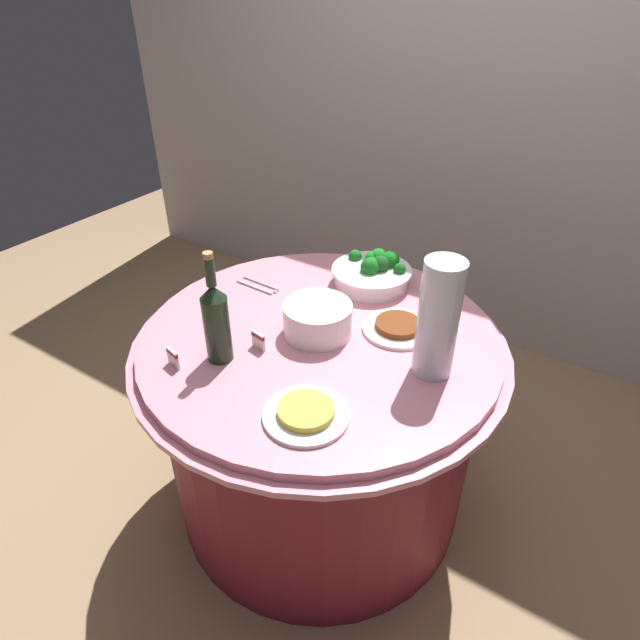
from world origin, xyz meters
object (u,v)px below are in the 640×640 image
broccoli_bowl (373,272)px  label_placard_mid (173,357)px  wine_bottle (216,320)px  label_placard_rear (258,340)px  serving_tongs (259,286)px  plate_stack (317,320)px  label_placard_front (450,308)px  decorative_fruit_vase (437,325)px  food_plate_fried_egg (306,413)px  food_plate_stir_fry (398,327)px

broccoli_bowl → label_placard_mid: bearing=-109.1°
wine_bottle → label_placard_rear: size_ratio=6.11×
serving_tongs → label_placard_rear: bearing=-51.9°
wine_bottle → label_placard_mid: size_ratio=6.11×
label_placard_rear → plate_stack: bearing=57.3°
wine_bottle → serving_tongs: bearing=112.8°
serving_tongs → label_placard_mid: size_ratio=3.04×
serving_tongs → label_placard_front: size_ratio=3.04×
broccoli_bowl → wine_bottle: wine_bottle is taller
decorative_fruit_vase → food_plate_fried_egg: (-0.19, -0.34, -0.14)m
label_placard_mid → label_placard_rear: bearing=52.5°
plate_stack → wine_bottle: 0.31m
wine_bottle → broccoli_bowl: bearing=75.1°
plate_stack → broccoli_bowl: bearing=90.3°
plate_stack → label_placard_mid: plate_stack is taller
decorative_fruit_vase → label_placard_rear: 0.52m
food_plate_fried_egg → label_placard_front: bearing=78.3°
food_plate_stir_fry → label_placard_front: size_ratio=4.00×
decorative_fruit_vase → food_plate_stir_fry: bearing=142.3°
decorative_fruit_vase → label_placard_front: decorative_fruit_vase is taller
broccoli_bowl → label_placard_rear: size_ratio=5.09×
broccoli_bowl → food_plate_fried_egg: size_ratio=1.27×
label_placard_front → label_placard_rear: same height
wine_bottle → label_placard_front: bearing=49.9°
label_placard_rear → label_placard_front: bearing=48.9°
plate_stack → label_placard_rear: bearing=-122.7°
food_plate_stir_fry → label_placard_rear: bearing=-134.6°
food_plate_fried_egg → label_placard_front: (0.13, 0.63, 0.02)m
plate_stack → food_plate_fried_egg: (0.18, -0.32, -0.04)m
plate_stack → food_plate_stir_fry: bearing=36.4°
serving_tongs → label_placard_rear: size_ratio=3.04×
food_plate_stir_fry → wine_bottle: bearing=-132.5°
wine_bottle → food_plate_fried_egg: 0.37m
serving_tongs → food_plate_fried_egg: 0.67m
decorative_fruit_vase → food_plate_stir_fry: 0.25m
broccoli_bowl → label_placard_rear: bearing=-100.8°
food_plate_stir_fry → plate_stack: bearing=-143.6°
serving_tongs → food_plate_stir_fry: 0.53m
food_plate_fried_egg → food_plate_stir_fry: 0.47m
label_placard_mid → food_plate_fried_egg: bearing=4.3°
label_placard_front → broccoli_bowl: bearing=169.6°
decorative_fruit_vase → label_placard_mid: 0.73m
broccoli_bowl → label_placard_front: 0.31m
decorative_fruit_vase → serving_tongs: size_ratio=2.03×
label_placard_front → label_placard_rear: size_ratio=1.00×
broccoli_bowl → food_plate_fried_egg: 0.71m
plate_stack → label_placard_rear: 0.19m
plate_stack → food_plate_stir_fry: size_ratio=0.95×
label_placard_front → decorative_fruit_vase: bearing=-78.3°
label_placard_mid → decorative_fruit_vase: bearing=31.3°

